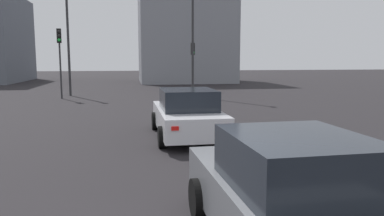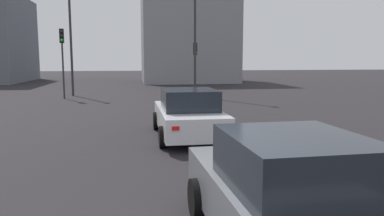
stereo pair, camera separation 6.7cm
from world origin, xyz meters
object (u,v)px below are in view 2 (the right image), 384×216
(car_grey_left_second, at_px, (288,198))
(street_lamp_far, at_px, (71,33))
(car_white_left_lead, at_px, (188,114))
(street_lamp_kerbside, at_px, (195,18))
(traffic_light_near_right, at_px, (62,49))
(traffic_light_near_left, at_px, (195,57))

(car_grey_left_second, bearing_deg, street_lamp_far, 13.50)
(car_white_left_lead, distance_m, street_lamp_kerbside, 13.95)
(traffic_light_near_right, bearing_deg, car_grey_left_second, 9.25)
(car_white_left_lead, relative_size, street_lamp_kerbside, 0.51)
(traffic_light_near_left, xyz_separation_m, street_lamp_kerbside, (-3.12, 0.55, 2.55))
(car_grey_left_second, relative_size, street_lamp_kerbside, 0.47)
(car_grey_left_second, xyz_separation_m, traffic_light_near_right, (20.63, 6.31, 2.42))
(street_lamp_far, bearing_deg, traffic_light_near_right, 172.56)
(car_white_left_lead, bearing_deg, street_lamp_far, 21.44)
(traffic_light_near_right, bearing_deg, street_lamp_far, 164.81)
(car_grey_left_second, relative_size, street_lamp_far, 0.58)
(car_white_left_lead, xyz_separation_m, traffic_light_near_right, (13.10, 6.17, 2.44))
(car_white_left_lead, distance_m, street_lamp_far, 16.58)
(traffic_light_near_left, xyz_separation_m, traffic_light_near_right, (-3.00, 9.15, 0.48))
(car_white_left_lead, bearing_deg, traffic_light_near_right, 25.24)
(street_lamp_kerbside, bearing_deg, car_white_left_lead, 169.36)
(car_white_left_lead, height_order, traffic_light_near_left, traffic_light_near_left)
(traffic_light_near_left, bearing_deg, street_lamp_far, -91.40)
(traffic_light_near_right, bearing_deg, traffic_light_near_left, 100.37)
(car_white_left_lead, relative_size, street_lamp_far, 0.63)
(car_grey_left_second, xyz_separation_m, street_lamp_far, (22.60, 6.05, 3.58))
(traffic_light_near_left, bearing_deg, car_white_left_lead, -18.51)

